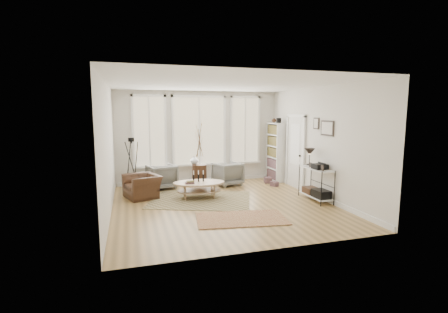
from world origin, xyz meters
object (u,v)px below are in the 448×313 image
object	(u,v)px
coffee_table	(199,186)
armchair_left	(162,177)
bookcase	(275,152)
low_shelf	(316,181)
armchair_right	(228,174)
side_table	(199,157)
accent_chair	(142,186)

from	to	relation	value
coffee_table	armchair_left	xyz separation A→B (m)	(-0.83, 1.35, 0.03)
bookcase	low_shelf	world-z (taller)	bookcase
low_shelf	armchair_right	size ratio (longest dim) A/B	1.68
bookcase	armchair_right	bearing A→B (deg)	-173.04
bookcase	coffee_table	size ratio (longest dim) A/B	1.46
bookcase	low_shelf	size ratio (longest dim) A/B	1.58
bookcase	side_table	xyz separation A→B (m)	(-2.57, -0.11, -0.05)
bookcase	accent_chair	distance (m)	4.45
side_table	armchair_left	bearing A→B (deg)	179.21
bookcase	armchair_left	world-z (taller)	bookcase
low_shelf	side_table	distance (m)	3.50
armchair_right	coffee_table	bearing A→B (deg)	31.80
side_table	bookcase	bearing A→B (deg)	2.53
accent_chair	armchair_left	bearing A→B (deg)	127.39
low_shelf	accent_chair	size ratio (longest dim) A/B	1.41
low_shelf	side_table	xyz separation A→B (m)	(-2.52, 2.41, 0.39)
low_shelf	coffee_table	xyz separation A→B (m)	(-2.82, 1.07, -0.18)
side_table	accent_chair	distance (m)	2.02
side_table	accent_chair	size ratio (longest dim) A/B	2.02
coffee_table	armchair_right	bearing A→B (deg)	46.72
side_table	coffee_table	bearing A→B (deg)	-102.81
accent_chair	coffee_table	bearing A→B (deg)	52.70
low_shelf	armchair_right	world-z (taller)	low_shelf
side_table	low_shelf	bearing A→B (deg)	-43.71
armchair_left	accent_chair	xyz separation A→B (m)	(-0.59, -0.87, -0.06)
bookcase	coffee_table	xyz separation A→B (m)	(-2.88, -1.45, -0.62)
low_shelf	armchair_right	xyz separation A→B (m)	(-1.65, 2.31, -0.16)
armchair_left	accent_chair	distance (m)	1.05
bookcase	accent_chair	bearing A→B (deg)	-167.26
coffee_table	armchair_right	xyz separation A→B (m)	(1.17, 1.24, 0.02)
low_shelf	armchair_left	bearing A→B (deg)	146.45
accent_chair	side_table	bearing A→B (deg)	97.83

